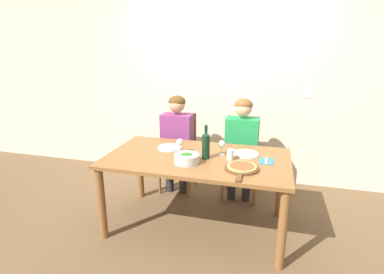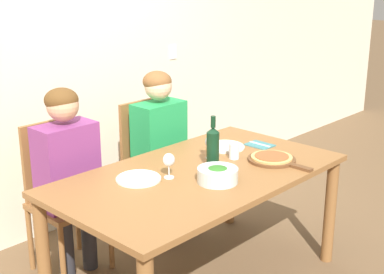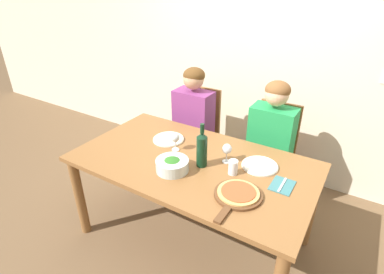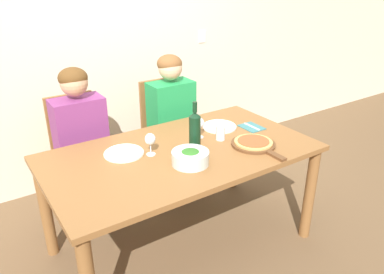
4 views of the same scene
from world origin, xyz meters
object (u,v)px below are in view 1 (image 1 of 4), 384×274
wine_glass_right (222,145)px  fork_on_napkin (266,161)px  dinner_plate_right (246,154)px  wine_bottle (206,145)px  dinner_plate_left (170,148)px  broccoli_bowl (187,158)px  water_tumbler (230,155)px  chair_right (242,154)px  pizza_on_board (242,168)px  person_woman (177,135)px  chair_left (180,149)px  person_man (242,140)px  wine_glass_left (180,143)px

wine_glass_right → fork_on_napkin: 0.46m
dinner_plate_right → wine_glass_right: (-0.24, -0.07, 0.10)m
wine_bottle → dinner_plate_left: size_ratio=1.27×
wine_bottle → broccoli_bowl: bearing=-131.3°
dinner_plate_right → water_tumbler: (-0.13, -0.18, 0.04)m
chair_right → pizza_on_board: chair_right is taller
dinner_plate_left → chair_right: bearing=43.7°
pizza_on_board → fork_on_napkin: size_ratio=2.47×
wine_glass_right → fork_on_napkin: wine_glass_right is taller
wine_bottle → fork_on_napkin: size_ratio=1.86×
broccoli_bowl → water_tumbler: (0.38, 0.19, 0.01)m
broccoli_bowl → pizza_on_board: bearing=-2.4°
chair_right → person_woman: (-0.81, -0.12, 0.22)m
person_woman → dinner_plate_left: 0.57m
chair_left → wine_bottle: 1.08m
person_man → wine_bottle: bearing=-109.8°
wine_bottle → wine_glass_right: bearing=46.0°
chair_left → water_tumbler: (0.77, -0.84, 0.29)m
pizza_on_board → fork_on_napkin: bearing=50.9°
wine_bottle → broccoli_bowl: 0.24m
person_man → dinner_plate_left: person_man is taller
chair_right → wine_glass_left: 1.02m
chair_right → fork_on_napkin: bearing=-69.0°
broccoli_bowl → chair_right: bearing=68.1°
chair_right → broccoli_bowl: bearing=-111.9°
wine_bottle → wine_glass_left: wine_bottle is taller
chair_left → water_tumbler: chair_left is taller
chair_right → dinner_plate_left: 1.00m
dinner_plate_left → fork_on_napkin: dinner_plate_left is taller
wine_bottle → broccoli_bowl: (-0.14, -0.16, -0.09)m
chair_left → chair_right: size_ratio=1.00×
person_woman → fork_on_napkin: person_woman is taller
person_woman → pizza_on_board: bearing=-45.9°
wine_bottle → dinner_plate_right: wine_bottle is taller
person_man → fork_on_napkin: size_ratio=6.94×
chair_right → person_man: (0.00, -0.12, 0.22)m
wine_bottle → fork_on_napkin: (0.57, 0.07, -0.13)m
chair_left → wine_bottle: wine_bottle is taller
dinner_plate_left → water_tumbler: (0.67, -0.17, 0.04)m
dinner_plate_right → water_tumbler: 0.23m
wine_bottle → pizza_on_board: 0.43m
water_tumbler → fork_on_napkin: size_ratio=0.58×
wine_glass_right → fork_on_napkin: (0.44, -0.07, -0.10)m
broccoli_bowl → water_tumbler: 0.43m
broccoli_bowl → dinner_plate_right: broccoli_bowl is taller
chair_right → person_woman: bearing=-171.8°
person_woman → wine_bottle: person_woman is taller
wine_bottle → pizza_on_board: size_ratio=0.75×
chair_left → wine_glass_right: size_ratio=6.60×
chair_left → wine_glass_right: chair_left is taller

